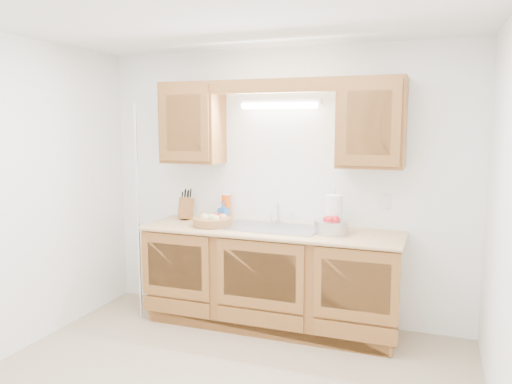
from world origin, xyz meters
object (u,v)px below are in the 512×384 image
at_px(knife_block, 186,208).
at_px(apple_bowl, 331,226).
at_px(fruit_basket, 212,220).
at_px(paper_towel, 334,213).

distance_m(knife_block, apple_bowl, 1.47).
relative_size(fruit_basket, knife_block, 1.35).
relative_size(paper_towel, apple_bowl, 1.17).
bearing_deg(apple_bowl, knife_block, 173.92).
height_order(fruit_basket, apple_bowl, apple_bowl).
height_order(knife_block, apple_bowl, knife_block).
distance_m(knife_block, paper_towel, 1.46).
relative_size(fruit_basket, paper_towel, 1.12).
bearing_deg(knife_block, apple_bowl, -7.83).
bearing_deg(paper_towel, knife_block, 178.47).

